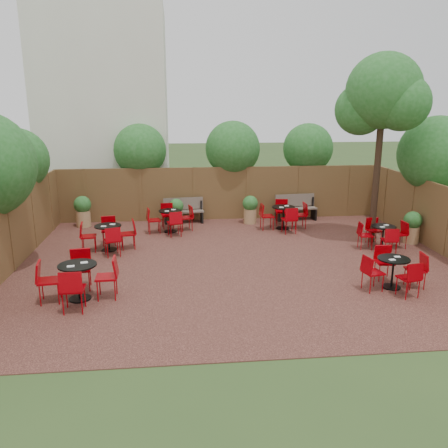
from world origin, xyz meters
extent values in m
plane|color=#354F23|center=(0.00, 0.00, 0.00)|extent=(80.00, 80.00, 0.00)
cube|color=#321A14|center=(0.00, 0.00, 0.01)|extent=(12.00, 10.00, 0.02)
cube|color=brown|center=(0.00, 5.00, 1.00)|extent=(12.00, 0.08, 2.00)
cube|color=brown|center=(-6.00, 0.00, 1.00)|extent=(0.08, 10.00, 2.00)
cube|color=brown|center=(6.00, 0.00, 1.00)|extent=(0.08, 10.00, 2.00)
cube|color=silver|center=(-4.50, 8.00, 4.00)|extent=(5.00, 4.00, 8.00)
sphere|color=#205E1E|center=(-6.60, 3.00, 2.59)|extent=(1.96, 1.96, 1.96)
sphere|color=#205E1E|center=(-3.00, 5.70, 2.59)|extent=(1.96, 1.96, 1.96)
sphere|color=#205E1E|center=(0.50, 5.60, 2.62)|extent=(2.08, 2.08, 2.08)
sphere|color=#205E1E|center=(3.50, 5.80, 2.58)|extent=(1.94, 1.94, 1.94)
sphere|color=#205E1E|center=(6.60, 2.00, 2.72)|extent=(2.42, 2.42, 2.42)
cylinder|color=black|center=(4.46, 1.53, 2.45)|extent=(0.25, 0.25, 4.86)
sphere|color=#205E1E|center=(4.46, 1.53, 4.64)|extent=(2.22, 2.22, 2.22)
sphere|color=#205E1E|center=(3.96, 1.93, 4.11)|extent=(1.55, 1.55, 1.55)
sphere|color=#205E1E|center=(4.86, 1.13, 4.30)|extent=(1.62, 1.62, 1.62)
cube|color=brown|center=(-1.44, 4.55, 0.44)|extent=(1.51, 0.60, 0.05)
cube|color=brown|center=(-1.44, 4.75, 0.71)|extent=(1.47, 0.27, 0.44)
cube|color=black|center=(-2.10, 4.55, 0.22)|extent=(0.11, 0.44, 0.39)
cube|color=black|center=(-0.77, 4.55, 0.22)|extent=(0.11, 0.44, 0.39)
cube|color=brown|center=(2.78, 4.55, 0.46)|extent=(1.58, 0.62, 0.05)
cube|color=brown|center=(2.78, 4.76, 0.74)|extent=(1.55, 0.28, 0.47)
cube|color=black|center=(2.08, 4.55, 0.23)|extent=(0.11, 0.47, 0.41)
cube|color=black|center=(3.48, 4.55, 0.23)|extent=(0.11, 0.47, 0.41)
cylinder|color=black|center=(-3.72, 1.49, 0.04)|extent=(0.46, 0.46, 0.03)
cylinder|color=black|center=(-3.72, 1.49, 0.40)|extent=(0.05, 0.05, 0.72)
cylinder|color=black|center=(-3.72, 1.49, 0.77)|extent=(0.79, 0.79, 0.03)
cube|color=white|center=(-3.59, 1.57, 0.80)|extent=(0.16, 0.13, 0.02)
cube|color=white|center=(-3.82, 1.36, 0.80)|extent=(0.16, 0.13, 0.02)
cylinder|color=black|center=(-1.91, 3.35, 0.04)|extent=(0.44, 0.44, 0.03)
cylinder|color=black|center=(-1.91, 3.35, 0.39)|extent=(0.05, 0.05, 0.71)
cylinder|color=black|center=(-1.91, 3.35, 0.76)|extent=(0.77, 0.77, 0.03)
cube|color=white|center=(-1.79, 3.43, 0.78)|extent=(0.17, 0.14, 0.02)
cube|color=white|center=(-2.01, 3.23, 0.78)|extent=(0.17, 0.14, 0.02)
cylinder|color=black|center=(3.39, -2.15, 0.03)|extent=(0.43, 0.43, 0.03)
cylinder|color=black|center=(3.39, -2.15, 0.39)|extent=(0.05, 0.05, 0.69)
cylinder|color=black|center=(3.39, -2.15, 0.74)|extent=(0.75, 0.75, 0.03)
cube|color=white|center=(3.51, -2.07, 0.76)|extent=(0.14, 0.11, 0.01)
cube|color=white|center=(3.29, -2.26, 0.76)|extent=(0.14, 0.11, 0.01)
cylinder|color=black|center=(4.48, 0.78, 0.03)|extent=(0.42, 0.42, 0.03)
cylinder|color=black|center=(4.48, 0.78, 0.37)|extent=(0.05, 0.05, 0.67)
cylinder|color=black|center=(4.48, 0.78, 0.72)|extent=(0.73, 0.73, 0.03)
cube|color=white|center=(4.59, 0.86, 0.74)|extent=(0.14, 0.10, 0.01)
cube|color=white|center=(4.38, 0.67, 0.74)|extent=(0.14, 0.10, 0.01)
cylinder|color=black|center=(2.02, 3.37, 0.04)|extent=(0.47, 0.47, 0.03)
cylinder|color=black|center=(2.02, 3.37, 0.41)|extent=(0.05, 0.05, 0.74)
cylinder|color=black|center=(2.02, 3.37, 0.79)|extent=(0.81, 0.81, 0.03)
cube|color=white|center=(2.15, 3.45, 0.82)|extent=(0.15, 0.11, 0.02)
cube|color=white|center=(1.91, 3.24, 0.82)|extent=(0.15, 0.11, 0.02)
cylinder|color=black|center=(-3.88, -2.08, 0.04)|extent=(0.49, 0.49, 0.03)
cylinder|color=black|center=(-3.88, -2.08, 0.43)|extent=(0.06, 0.06, 0.78)
cylinder|color=black|center=(-3.88, -2.08, 0.83)|extent=(0.84, 0.84, 0.03)
cube|color=white|center=(-3.75, -1.99, 0.86)|extent=(0.16, 0.11, 0.02)
cube|color=white|center=(-3.99, -2.21, 0.86)|extent=(0.16, 0.11, 0.02)
cylinder|color=#A67E53|center=(-1.69, 4.35, 0.27)|extent=(0.43, 0.43, 0.49)
sphere|color=#205E1E|center=(-1.69, 4.35, 0.71)|extent=(0.52, 0.52, 0.52)
cylinder|color=#A67E53|center=(0.99, 4.25, 0.29)|extent=(0.47, 0.47, 0.53)
sphere|color=#205E1E|center=(0.99, 4.25, 0.76)|extent=(0.56, 0.56, 0.56)
cylinder|color=#A67E53|center=(-5.00, 4.39, 0.31)|extent=(0.50, 0.50, 0.58)
sphere|color=#205E1E|center=(-5.00, 4.39, 0.82)|extent=(0.60, 0.60, 0.60)
cylinder|color=#A67E53|center=(5.65, 1.28, 0.28)|extent=(0.46, 0.46, 0.53)
sphere|color=#205E1E|center=(5.65, 1.28, 0.76)|extent=(0.55, 0.55, 0.55)
camera|label=1|loc=(-1.64, -11.90, 4.28)|focal=36.80mm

